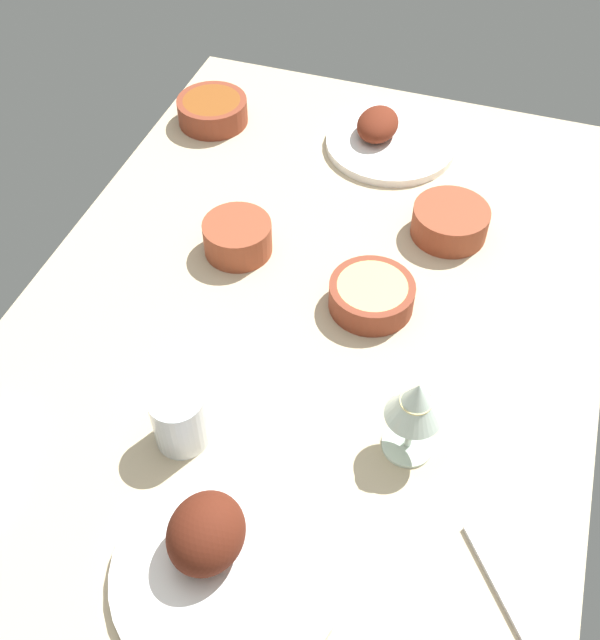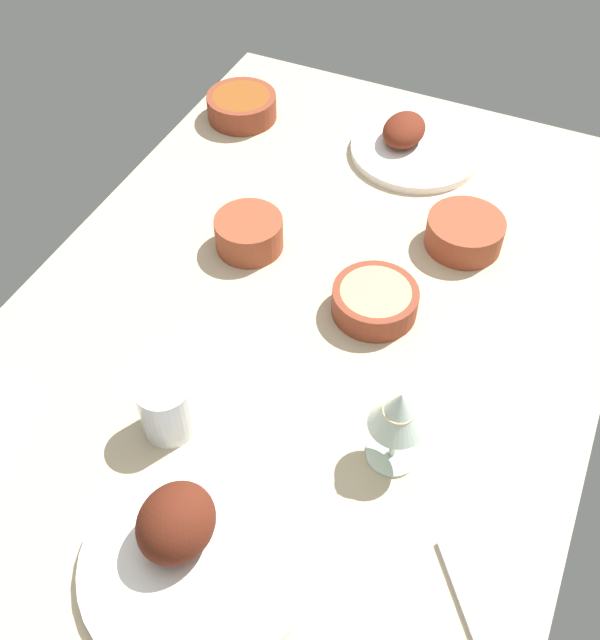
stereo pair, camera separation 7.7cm
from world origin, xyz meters
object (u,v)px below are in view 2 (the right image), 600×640
object	(u,v)px
bowl_potatoes	(249,232)
bowl_cream	(465,232)
plate_center_main	(188,547)
plate_far_side	(412,144)
wine_glass	(399,414)
fork_loose	(464,607)
water_tumbler	(166,408)
bowl_pasta	(375,300)
bowl_soup	(242,105)

from	to	relation	value
bowl_potatoes	bowl_cream	size ratio (longest dim) A/B	0.88
plate_center_main	bowl_cream	xyz separation A→B (cm)	(67.65, -14.46, 0.35)
plate_far_side	plate_center_main	bearing A→B (deg)	-178.69
plate_center_main	wine_glass	size ratio (longest dim) A/B	2.01
plate_far_side	bowl_potatoes	xyz separation A→B (cm)	(-36.75, 16.45, 1.42)
bowl_potatoes	fork_loose	bearing A→B (deg)	-131.22
bowl_potatoes	water_tumbler	size ratio (longest dim) A/B	1.27
wine_glass	bowl_potatoes	bearing A→B (deg)	51.54
plate_center_main	bowl_cream	bearing A→B (deg)	-12.06
plate_center_main	bowl_potatoes	xyz separation A→B (cm)	(52.23, 18.48, 0.57)
bowl_cream	wine_glass	xyz separation A→B (cm)	(-44.04, -3.10, 7.01)
bowl_pasta	bowl_cream	size ratio (longest dim) A/B	1.03
plate_center_main	bowl_pasta	size ratio (longest dim) A/B	2.09
water_tumbler	bowl_potatoes	bearing A→B (deg)	10.01
plate_center_main	bowl_potatoes	bearing A→B (deg)	19.49
bowl_soup	fork_loose	size ratio (longest dim) A/B	0.85
bowl_cream	plate_center_main	bearing A→B (deg)	167.94
bowl_cream	bowl_soup	bearing A→B (deg)	70.73
bowl_pasta	bowl_potatoes	bearing A→B (deg)	78.14
wine_glass	bowl_soup	bearing A→B (deg)	41.42
wine_glass	fork_loose	xyz separation A→B (cm)	(-15.88, -14.75, -9.53)
bowl_potatoes	fork_loose	size ratio (longest dim) A/B	0.70
bowl_soup	plate_center_main	bearing A→B (deg)	-156.51
plate_far_side	bowl_potatoes	bearing A→B (deg)	155.89
plate_center_main	fork_loose	distance (cm)	33.29
bowl_soup	wine_glass	world-z (taller)	wine_glass
bowl_pasta	wine_glass	bearing A→B (deg)	-153.99
plate_far_side	fork_loose	size ratio (longest dim) A/B	1.52
bowl_soup	water_tumbler	distance (cm)	75.00
plate_far_side	water_tumbler	bearing A→B (deg)	172.36
plate_far_side	bowl_soup	xyz separation A→B (cm)	(-3.25, 35.22, 1.01)
water_tumbler	wine_glass	bearing A→B (deg)	-74.02
plate_center_main	bowl_pasta	xyz separation A→B (cm)	(47.06, -6.11, -0.06)
plate_far_side	bowl_soup	bearing A→B (deg)	95.27
bowl_soup	water_tumbler	world-z (taller)	water_tumbler
plate_far_side	bowl_pasta	xyz separation A→B (cm)	(-41.92, -8.15, 0.78)
bowl_potatoes	wine_glass	size ratio (longest dim) A/B	0.82
plate_center_main	bowl_cream	world-z (taller)	plate_center_main
wine_glass	water_tumbler	bearing A→B (deg)	105.98
bowl_cream	bowl_potatoes	bearing A→B (deg)	115.09
bowl_potatoes	wine_glass	bearing A→B (deg)	-128.46
plate_far_side	fork_loose	xyz separation A→B (cm)	(-81.25, -34.34, -1.33)
plate_far_side	water_tumbler	size ratio (longest dim) A/B	2.75
fork_loose	bowl_pasta	bearing A→B (deg)	176.21
plate_far_side	bowl_pasta	bearing A→B (deg)	-169.00
bowl_cream	water_tumbler	world-z (taller)	water_tumbler
bowl_potatoes	bowl_pasta	xyz separation A→B (cm)	(-5.17, -24.59, -0.64)
bowl_soup	fork_loose	xyz separation A→B (cm)	(-78.00, -69.57, -2.34)
plate_far_side	bowl_cream	bearing A→B (deg)	-142.29
bowl_pasta	bowl_soup	bearing A→B (deg)	48.28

